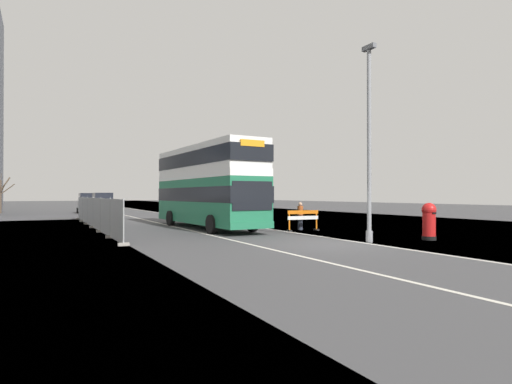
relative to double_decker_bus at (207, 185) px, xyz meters
name	(u,v)px	position (x,y,z in m)	size (l,w,h in m)	color
ground	(338,245)	(2.03, -10.07, -2.69)	(140.00, 280.00, 0.10)	#424244
double_decker_bus	(207,185)	(0.00, 0.00, 0.00)	(3.08, 11.54, 4.96)	#1E6B47
lamppost_foreground	(369,149)	(3.45, -10.40, 1.37)	(0.29, 0.70, 8.49)	gray
red_pillar_postbox	(429,220)	(6.51, -10.93, -1.71)	(0.64, 0.64, 1.69)	black
roadworks_barrier	(303,218)	(4.14, -4.34, -1.88)	(1.93, 0.62, 1.17)	orange
construction_site_fence	(93,213)	(-6.11, 3.48, -1.73)	(0.44, 20.60, 1.91)	#A8AAAD
car_oncoming_near	(102,205)	(-3.74, 17.55, -1.59)	(1.91, 4.51, 2.24)	silver
car_receding_mid	(87,204)	(-4.27, 25.47, -1.60)	(1.99, 4.07, 2.24)	silver
bare_tree_far_verge_near	(0,192)	(-12.82, 30.16, -0.32)	(2.56, 3.13, 4.50)	#4C3D2D
pedestrian_at_kerb	(300,216)	(4.43, -3.64, -1.83)	(0.34, 0.34, 1.62)	#2D3342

